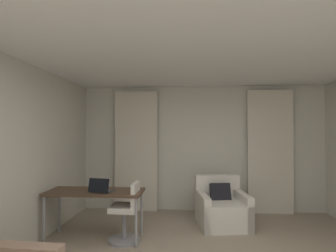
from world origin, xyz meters
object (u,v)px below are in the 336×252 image
object	(u,v)px
laptop	(101,189)
desk_chair	(127,215)
armchair	(222,209)
desk	(95,195)

from	to	relation	value
laptop	desk_chair	bearing A→B (deg)	5.73
armchair	desk	world-z (taller)	armchair
armchair	desk_chair	world-z (taller)	desk_chair
desk_chair	laptop	xyz separation A→B (m)	(-0.39, -0.04, 0.39)
laptop	desk	bearing A→B (deg)	140.40
armchair	desk_chair	size ratio (longest dim) A/B	1.09
armchair	laptop	xyz separation A→B (m)	(-1.90, -0.85, 0.50)
desk	laptop	size ratio (longest dim) A/B	4.13
armchair	desk_chair	xyz separation A→B (m)	(-1.51, -0.81, 0.11)
desk	laptop	bearing A→B (deg)	-39.60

